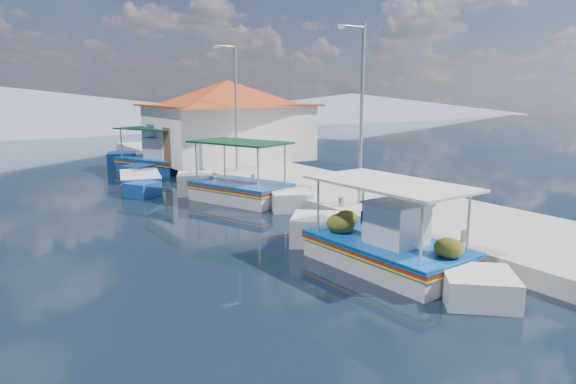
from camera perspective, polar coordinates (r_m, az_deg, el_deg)
ground at (r=13.93m, az=-1.16°, el=-7.02°), size 160.00×160.00×0.00m
quay at (r=21.92m, az=3.53°, el=0.36°), size 5.00×44.00×0.50m
bollards at (r=20.05m, az=0.02°, el=0.53°), size 0.20×17.20×0.30m
main_caique at (r=13.15m, az=10.64°, el=-6.20°), size 2.35×7.30×2.41m
caique_green_canopy at (r=20.73m, az=-5.29°, el=0.11°), size 3.67×6.66×2.65m
caique_blue_hull at (r=24.32m, az=-16.09°, el=1.06°), size 2.62×5.47×1.01m
caique_far at (r=29.12m, az=-14.32°, el=3.18°), size 4.18×6.80×2.62m
harbor_building at (r=29.41m, az=-6.61°, el=8.01°), size 10.49×10.49×4.40m
lamp_post_near at (r=17.56m, az=7.92°, el=9.44°), size 1.21×0.14×6.00m
lamp_post_far at (r=25.04m, az=-5.97°, el=9.95°), size 1.21×0.14×6.00m
mountain_ridge at (r=68.61m, az=-22.17°, el=8.40°), size 171.40×96.00×5.50m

